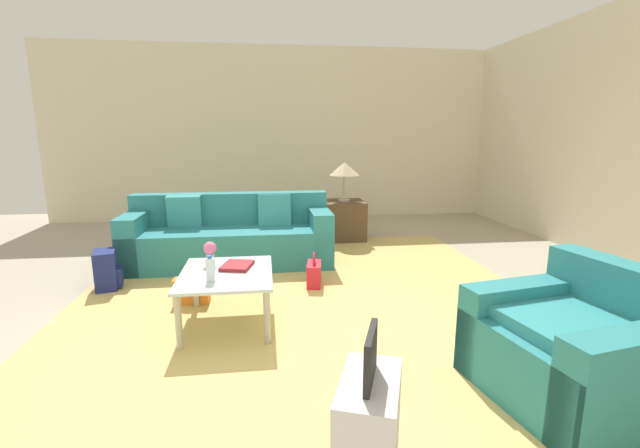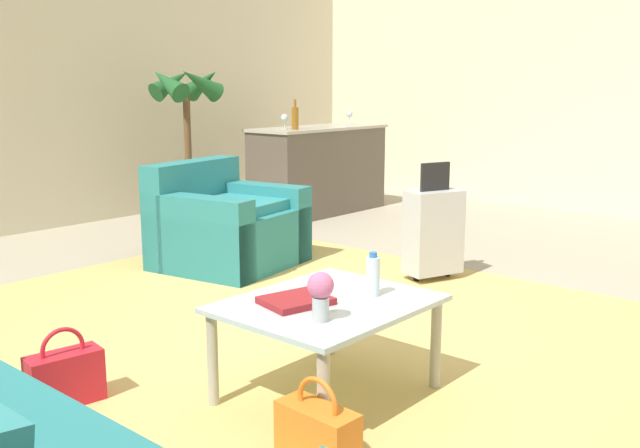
{
  "view_description": "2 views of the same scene",
  "coord_description": "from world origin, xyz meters",
  "px_view_note": "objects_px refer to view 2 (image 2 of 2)",
  "views": [
    {
      "loc": [
        3.0,
        -0.17,
        1.55
      ],
      "look_at": [
        -0.97,
        0.35,
        0.71
      ],
      "focal_mm": 24.0,
      "sensor_mm": 36.0,
      "label": 1
    },
    {
      "loc": [
        -2.71,
        -2.46,
        1.4
      ],
      "look_at": [
        0.03,
        -0.09,
        0.68
      ],
      "focal_mm": 40.0,
      "sensor_mm": 36.0,
      "label": 2
    }
  ],
  "objects_px": {
    "coffee_table": "(327,314)",
    "water_bottle": "(373,276)",
    "bar_console": "(319,169)",
    "wine_glass_leftmost": "(285,119)",
    "suitcase_silver": "(433,231)",
    "handbag_red": "(65,377)",
    "wine_bottle_amber": "(295,118)",
    "potted_palm": "(188,146)",
    "coffee_table_book": "(296,301)",
    "handbag_orange": "(317,436)",
    "flower_vase": "(321,292)",
    "wine_glass_left_of_centre": "(349,115)",
    "armchair": "(223,228)"
  },
  "relations": [
    {
      "from": "coffee_table",
      "to": "water_bottle",
      "type": "height_order",
      "value": "water_bottle"
    },
    {
      "from": "bar_console",
      "to": "wine_glass_leftmost",
      "type": "xyz_separation_m",
      "value": [
        -0.56,
        -0.03,
        0.56
      ]
    },
    {
      "from": "suitcase_silver",
      "to": "handbag_red",
      "type": "height_order",
      "value": "suitcase_silver"
    },
    {
      "from": "wine_bottle_amber",
      "to": "potted_palm",
      "type": "relative_size",
      "value": 0.19
    },
    {
      "from": "coffee_table_book",
      "to": "suitcase_silver",
      "type": "distance_m",
      "value": 2.21
    },
    {
      "from": "water_bottle",
      "to": "handbag_orange",
      "type": "bearing_deg",
      "value": -158.48
    },
    {
      "from": "coffee_table",
      "to": "suitcase_silver",
      "type": "bearing_deg",
      "value": 19.29
    },
    {
      "from": "wine_glass_leftmost",
      "to": "handbag_orange",
      "type": "relative_size",
      "value": 0.43
    },
    {
      "from": "water_bottle",
      "to": "suitcase_silver",
      "type": "height_order",
      "value": "suitcase_silver"
    },
    {
      "from": "flower_vase",
      "to": "suitcase_silver",
      "type": "relative_size",
      "value": 0.24
    },
    {
      "from": "wine_glass_leftmost",
      "to": "wine_bottle_amber",
      "type": "distance_m",
      "value": 0.11
    },
    {
      "from": "flower_vase",
      "to": "handbag_orange",
      "type": "xyz_separation_m",
      "value": [
        -0.28,
        -0.23,
        -0.44
      ]
    },
    {
      "from": "suitcase_silver",
      "to": "handbag_orange",
      "type": "xyz_separation_m",
      "value": [
        -2.5,
        -1.08,
        -0.23
      ]
    },
    {
      "from": "wine_glass_leftmost",
      "to": "handbag_red",
      "type": "distance_m",
      "value": 4.48
    },
    {
      "from": "handbag_orange",
      "to": "wine_glass_leftmost",
      "type": "bearing_deg",
      "value": 45.06
    },
    {
      "from": "bar_console",
      "to": "potted_palm",
      "type": "height_order",
      "value": "potted_palm"
    },
    {
      "from": "flower_vase",
      "to": "bar_console",
      "type": "bearing_deg",
      "value": 41.14
    },
    {
      "from": "bar_console",
      "to": "handbag_orange",
      "type": "bearing_deg",
      "value": -139.0
    },
    {
      "from": "coffee_table",
      "to": "handbag_orange",
      "type": "distance_m",
      "value": 0.68
    },
    {
      "from": "flower_vase",
      "to": "handbag_orange",
      "type": "height_order",
      "value": "flower_vase"
    },
    {
      "from": "wine_bottle_amber",
      "to": "potted_palm",
      "type": "xyz_separation_m",
      "value": [
        -0.8,
        0.72,
        -0.27
      ]
    },
    {
      "from": "suitcase_silver",
      "to": "flower_vase",
      "type": "bearing_deg",
      "value": -159.05
    },
    {
      "from": "coffee_table_book",
      "to": "suitcase_silver",
      "type": "relative_size",
      "value": 0.33
    },
    {
      "from": "bar_console",
      "to": "wine_glass_left_of_centre",
      "type": "relative_size",
      "value": 10.71
    },
    {
      "from": "water_bottle",
      "to": "suitcase_silver",
      "type": "distance_m",
      "value": 1.98
    },
    {
      "from": "suitcase_silver",
      "to": "bar_console",
      "type": "bearing_deg",
      "value": 57.99
    },
    {
      "from": "wine_glass_leftmost",
      "to": "water_bottle",
      "type": "bearing_deg",
      "value": -130.83
    },
    {
      "from": "flower_vase",
      "to": "armchair",
      "type": "bearing_deg",
      "value": 56.92
    },
    {
      "from": "suitcase_silver",
      "to": "water_bottle",
      "type": "bearing_deg",
      "value": -156.04
    },
    {
      "from": "potted_palm",
      "to": "wine_glass_left_of_centre",
      "type": "bearing_deg",
      "value": -16.99
    },
    {
      "from": "suitcase_silver",
      "to": "coffee_table",
      "type": "bearing_deg",
      "value": -160.71
    },
    {
      "from": "wine_glass_left_of_centre",
      "to": "coffee_table",
      "type": "bearing_deg",
      "value": -142.4
    },
    {
      "from": "flower_vase",
      "to": "handbag_red",
      "type": "relative_size",
      "value": 0.57
    },
    {
      "from": "water_bottle",
      "to": "bar_console",
      "type": "height_order",
      "value": "bar_console"
    },
    {
      "from": "flower_vase",
      "to": "suitcase_silver",
      "type": "distance_m",
      "value": 2.39
    },
    {
      "from": "armchair",
      "to": "coffee_table_book",
      "type": "bearing_deg",
      "value": -124.03
    },
    {
      "from": "handbag_red",
      "to": "handbag_orange",
      "type": "distance_m",
      "value": 1.24
    },
    {
      "from": "wine_glass_left_of_centre",
      "to": "water_bottle",
      "type": "bearing_deg",
      "value": -140.11
    },
    {
      "from": "handbag_orange",
      "to": "potted_palm",
      "type": "bearing_deg",
      "value": 56.5
    },
    {
      "from": "potted_palm",
      "to": "handbag_red",
      "type": "bearing_deg",
      "value": -136.39
    },
    {
      "from": "coffee_table",
      "to": "wine_bottle_amber",
      "type": "xyz_separation_m",
      "value": [
        3.0,
        2.98,
        0.67
      ]
    },
    {
      "from": "flower_vase",
      "to": "handbag_orange",
      "type": "distance_m",
      "value": 0.57
    },
    {
      "from": "wine_glass_left_of_centre",
      "to": "handbag_red",
      "type": "distance_m",
      "value": 5.49
    },
    {
      "from": "armchair",
      "to": "handbag_orange",
      "type": "distance_m",
      "value": 3.11
    },
    {
      "from": "suitcase_silver",
      "to": "potted_palm",
      "type": "height_order",
      "value": "potted_palm"
    },
    {
      "from": "armchair",
      "to": "handbag_orange",
      "type": "bearing_deg",
      "value": -125.1
    },
    {
      "from": "potted_palm",
      "to": "wine_bottle_amber",
      "type": "bearing_deg",
      "value": -42.0
    },
    {
      "from": "wine_glass_left_of_centre",
      "to": "potted_palm",
      "type": "relative_size",
      "value": 0.1
    },
    {
      "from": "wine_glass_leftmost",
      "to": "potted_palm",
      "type": "xyz_separation_m",
      "value": [
        -0.74,
        0.63,
        -0.26
      ]
    },
    {
      "from": "wine_glass_leftmost",
      "to": "wine_bottle_amber",
      "type": "bearing_deg",
      "value": -52.94
    }
  ]
}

